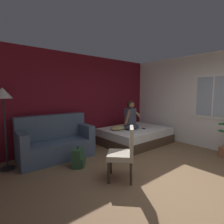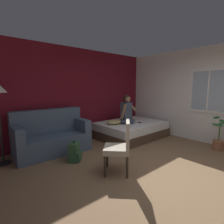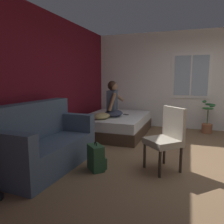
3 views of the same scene
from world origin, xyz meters
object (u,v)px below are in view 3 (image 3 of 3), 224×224
throw_pillow (102,116)px  cell_phone (126,115)px  side_chair (167,136)px  backpack (96,158)px  potted_plant (207,122)px  couch (44,143)px  person_seated (113,102)px  bed (115,124)px

throw_pillow → cell_phone: bearing=-26.4°
side_chair → backpack: (-0.39, 1.02, -0.34)m
potted_plant → backpack: bearing=149.8°
side_chair → backpack: side_chair is taller
couch → potted_plant: couch is taller
backpack → potted_plant: (3.09, -1.80, 0.11)m
cell_phone → side_chair: bearing=-120.1°
side_chair → person_seated: bearing=41.2°
side_chair → person_seated: (1.67, 1.46, 0.30)m
side_chair → backpack: bearing=110.9°
bed → person_seated: bearing=-177.5°
person_seated → throw_pillow: bearing=160.9°
backpack → side_chair: bearing=-69.1°
couch → cell_phone: bearing=-13.6°
person_seated → potted_plant: (1.03, -2.24, -0.53)m
bed → person_seated: (-0.20, -0.01, 0.60)m
throw_pillow → side_chair: bearing=-128.4°
person_seated → bed: bearing=2.5°
couch → cell_phone: (2.57, -0.62, 0.09)m
couch → backpack: bearing=-78.7°
person_seated → potted_plant: bearing=-65.3°
side_chair → throw_pillow: (1.27, 1.60, 0.02)m
person_seated → throw_pillow: size_ratio=1.82×
couch → potted_plant: 4.19m
couch → side_chair: 1.94m
backpack → potted_plant: bearing=-30.2°
side_chair → throw_pillow: bearing=51.6°
couch → backpack: 0.87m
bed → potted_plant: size_ratio=2.43×
bed → potted_plant: 2.40m
throw_pillow → bed: bearing=-12.2°
person_seated → throw_pillow: 0.51m
potted_plant → throw_pillow: bearing=121.1°
backpack → cell_phone: size_ratio=3.18×
bed → side_chair: size_ratio=2.11×
potted_plant → side_chair: bearing=163.9°
bed → throw_pillow: 0.69m
side_chair → person_seated: 2.24m
bed → couch: (-2.43, 0.38, 0.16)m
couch → backpack: (0.17, -0.83, -0.20)m
cell_phone → bed: bearing=149.1°
throw_pillow → cell_phone: (0.75, -0.37, -0.07)m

